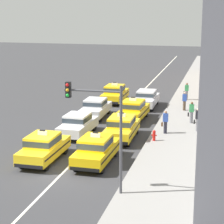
{
  "coord_description": "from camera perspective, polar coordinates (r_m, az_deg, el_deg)",
  "views": [
    {
      "loc": [
        8.49,
        -23.13,
        9.24
      ],
      "look_at": [
        0.45,
        9.49,
        1.3
      ],
      "focal_mm": 73.95,
      "sensor_mm": 36.0,
      "label": 1
    }
  ],
  "objects": [
    {
      "name": "ground_plane",
      "position": [
        26.31,
        -5.96,
        -7.34
      ],
      "size": [
        160.0,
        160.0,
        0.0
      ],
      "primitive_type": "plane",
      "color": "#353538"
    },
    {
      "name": "lane_stripe_left_right",
      "position": [
        44.92,
        2.65,
        1.42
      ],
      "size": [
        0.14,
        80.0,
        0.01
      ],
      "primitive_type": "cube",
      "color": "silver",
      "rests_on": "ground"
    },
    {
      "name": "sidewalk_curb",
      "position": [
        39.32,
        9.24,
        -0.36
      ],
      "size": [
        4.0,
        90.0,
        0.15
      ],
      "primitive_type": "cube",
      "color": "gray",
      "rests_on": "ground"
    },
    {
      "name": "taxi_left_nearest",
      "position": [
        27.89,
        -8.45,
        -4.3
      ],
      "size": [
        1.87,
        4.58,
        1.96
      ],
      "color": "black",
      "rests_on": "ground"
    },
    {
      "name": "sedan_left_second",
      "position": [
        32.99,
        -4.26,
        -1.47
      ],
      "size": [
        1.9,
        4.36,
        1.58
      ],
      "color": "black",
      "rests_on": "ground"
    },
    {
      "name": "sedan_left_third",
      "position": [
        38.12,
        -2.05,
        0.57
      ],
      "size": [
        1.78,
        4.31,
        1.58
      ],
      "color": "black",
      "rests_on": "ground"
    },
    {
      "name": "taxi_left_fourth",
      "position": [
        43.96,
        0.35,
        2.33
      ],
      "size": [
        1.84,
        4.57,
        1.96
      ],
      "color": "black",
      "rests_on": "ground"
    },
    {
      "name": "taxi_right_nearest",
      "position": [
        27.16,
        -1.99,
        -4.64
      ],
      "size": [
        1.9,
        4.59,
        1.96
      ],
      "color": "black",
      "rests_on": "ground"
    },
    {
      "name": "taxi_right_second",
      "position": [
        31.9,
        1.22,
        -1.9
      ],
      "size": [
        1.89,
        4.59,
        1.96
      ],
      "color": "black",
      "rests_on": "ground"
    },
    {
      "name": "taxi_right_third",
      "position": [
        37.1,
        2.62,
        0.26
      ],
      "size": [
        1.99,
        4.63,
        1.96
      ],
      "color": "black",
      "rests_on": "ground"
    },
    {
      "name": "sedan_right_fourth",
      "position": [
        41.94,
        4.29,
        1.72
      ],
      "size": [
        1.78,
        4.31,
        1.58
      ],
      "color": "black",
      "rests_on": "ground"
    },
    {
      "name": "pedestrian_near_crosswalk",
      "position": [
        44.97,
        9.2,
        2.54
      ],
      "size": [
        0.47,
        0.24,
        1.65
      ],
      "color": "slate",
      "rests_on": "sidewalk_curb"
    },
    {
      "name": "pedestrian_mid_block",
      "position": [
        34.01,
        10.54,
        -0.92
      ],
      "size": [
        0.47,
        0.24,
        1.72
      ],
      "color": "slate",
      "rests_on": "sidewalk_curb"
    },
    {
      "name": "pedestrian_by_storefront",
      "position": [
        36.27,
        9.79,
        -0.04
      ],
      "size": [
        0.47,
        0.24,
        1.69
      ],
      "color": "slate",
      "rests_on": "sidewalk_curb"
    },
    {
      "name": "pedestrian_trailing",
      "position": [
        33.11,
        6.61,
        -1.23
      ],
      "size": [
        0.47,
        0.24,
        1.66
      ],
      "color": "#23232D",
      "rests_on": "sidewalk_curb"
    },
    {
      "name": "pedestrian_far_corner",
      "position": [
        40.47,
        8.95,
        1.36
      ],
      "size": [
        0.36,
        0.24,
        1.64
      ],
      "color": "#473828",
      "rests_on": "sidewalk_curb"
    },
    {
      "name": "fire_hydrant",
      "position": [
        31.38,
        5.22,
        -2.84
      ],
      "size": [
        0.36,
        0.22,
        0.73
      ],
      "color": "red",
      "rests_on": "sidewalk_curb"
    },
    {
      "name": "traffic_light_pole",
      "position": [
        22.03,
        -1.33,
        -0.94
      ],
      "size": [
        2.87,
        0.33,
        5.58
      ],
      "color": "#47474C",
      "rests_on": "ground"
    }
  ]
}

